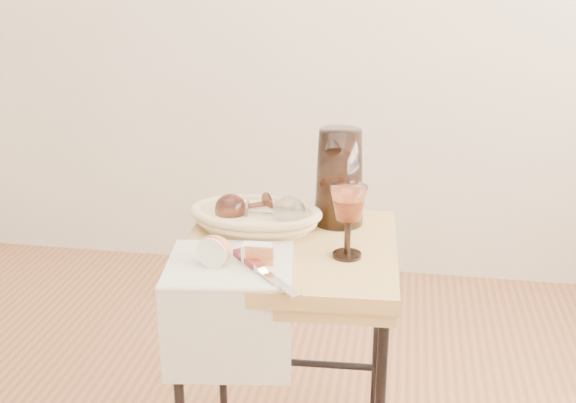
% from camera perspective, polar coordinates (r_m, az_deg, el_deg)
% --- Properties ---
extents(side_table, '(0.55, 0.55, 0.66)m').
position_cam_1_polar(side_table, '(1.89, 0.10, -12.79)').
color(side_table, olive).
rests_on(side_table, floor).
extents(tea_towel, '(0.32, 0.30, 0.01)m').
position_cam_1_polar(tea_towel, '(1.63, -4.72, -5.02)').
color(tea_towel, white).
rests_on(tea_towel, side_table).
extents(bread_basket, '(0.31, 0.22, 0.05)m').
position_cam_1_polar(bread_basket, '(1.82, -2.62, -1.40)').
color(bread_basket, tan).
rests_on(bread_basket, side_table).
extents(goblet_lying_a, '(0.16, 0.15, 0.08)m').
position_cam_1_polar(goblet_lying_a, '(1.83, -3.36, -0.41)').
color(goblet_lying_a, '#582E25').
rests_on(goblet_lying_a, bread_basket).
extents(goblet_lying_b, '(0.14, 0.09, 0.09)m').
position_cam_1_polar(goblet_lying_b, '(1.78, -1.35, -0.85)').
color(goblet_lying_b, white).
rests_on(goblet_lying_b, bread_basket).
extents(pitcher, '(0.24, 0.29, 0.29)m').
position_cam_1_polar(pitcher, '(1.83, 4.16, 1.97)').
color(pitcher, black).
rests_on(pitcher, side_table).
extents(wine_goblet, '(0.10, 0.10, 0.18)m').
position_cam_1_polar(wine_goblet, '(1.64, 4.86, -1.62)').
color(wine_goblet, white).
rests_on(wine_goblet, side_table).
extents(apple_half, '(0.08, 0.05, 0.07)m').
position_cam_1_polar(apple_half, '(1.61, -5.91, -3.88)').
color(apple_half, red).
rests_on(apple_half, tea_towel).
extents(apple_wedge, '(0.07, 0.04, 0.04)m').
position_cam_1_polar(apple_wedge, '(1.62, -2.56, -4.17)').
color(apple_wedge, white).
rests_on(apple_wedge, tea_towel).
extents(table_knife, '(0.19, 0.21, 0.02)m').
position_cam_1_polar(table_knife, '(1.57, -2.03, -5.49)').
color(table_knife, silver).
rests_on(table_knife, tea_towel).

